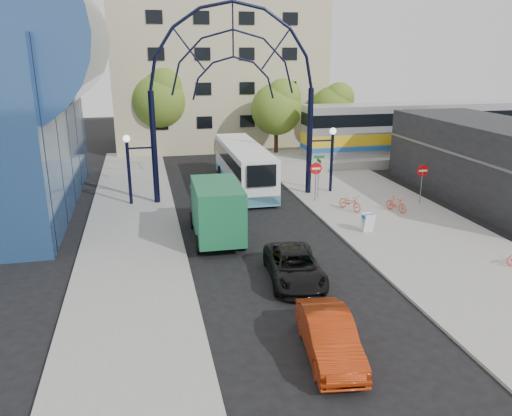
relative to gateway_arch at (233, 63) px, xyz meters
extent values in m
plane|color=black|center=(0.00, -14.00, -8.56)|extent=(120.00, 120.00, 0.00)
cube|color=gray|center=(8.00, -10.00, -8.50)|extent=(8.00, 56.00, 0.12)
cube|color=gray|center=(-6.50, -8.00, -8.50)|extent=(5.00, 50.00, 0.12)
cylinder|color=black|center=(-5.00, 0.00, -5.06)|extent=(0.36, 0.36, 7.00)
cylinder|color=black|center=(5.00, 0.00, -5.06)|extent=(0.36, 0.36, 7.00)
cylinder|color=black|center=(-6.60, 0.00, -6.56)|extent=(0.20, 0.20, 4.00)
cylinder|color=black|center=(6.60, 0.00, -6.56)|extent=(0.20, 0.20, 4.00)
sphere|color=white|center=(-6.60, 0.00, -4.36)|extent=(0.44, 0.44, 0.44)
sphere|color=white|center=(6.60, 0.00, -4.36)|extent=(0.44, 0.44, 0.44)
cylinder|color=slate|center=(4.80, -2.00, -7.34)|extent=(0.06, 0.06, 2.20)
cylinder|color=red|center=(4.80, -2.00, -6.34)|extent=(0.80, 0.04, 0.80)
cube|color=white|center=(4.80, -2.03, -6.34)|extent=(0.55, 0.02, 0.12)
cylinder|color=slate|center=(11.00, -4.00, -7.34)|extent=(0.06, 0.06, 2.20)
cylinder|color=red|center=(11.00, -4.00, -6.34)|extent=(0.76, 0.04, 0.76)
cube|color=white|center=(11.00, -4.03, -6.34)|extent=(0.55, 0.02, 0.12)
cylinder|color=slate|center=(5.20, -1.40, -7.04)|extent=(0.05, 0.05, 2.80)
cube|color=#146626|center=(5.20, -1.40, -5.74)|extent=(0.70, 0.03, 0.18)
cube|color=#146626|center=(5.20, -1.40, -5.99)|extent=(0.03, 0.70, 0.18)
cube|color=white|center=(5.60, -8.20, -7.94)|extent=(0.55, 0.26, 0.99)
cube|color=white|center=(5.60, -7.85, -7.94)|extent=(0.55, 0.26, 0.99)
cube|color=#1E59A5|center=(5.60, -8.02, -7.61)|extent=(0.55, 0.42, 0.14)
cylinder|color=#2A4C80|center=(-12.00, 1.00, 1.44)|extent=(9.00, 16.00, 9.00)
cube|color=black|center=(16.00, -4.00, -6.06)|extent=(6.00, 16.00, 5.00)
cube|color=#C9B78B|center=(2.00, 21.00, -1.56)|extent=(20.00, 12.00, 14.00)
cube|color=gray|center=(20.00, 8.00, -8.16)|extent=(32.00, 5.00, 0.80)
cube|color=#B7B7BC|center=(20.00, 8.00, -5.66)|extent=(25.00, 3.00, 4.20)
cube|color=gold|center=(20.00, 8.00, -6.26)|extent=(25.10, 3.05, 0.90)
cube|color=black|center=(20.00, 8.00, -4.66)|extent=(25.05, 3.05, 1.00)
cube|color=#1E59A5|center=(20.00, 8.00, -6.96)|extent=(25.10, 3.05, 0.35)
cylinder|color=#382314|center=(6.00, 12.00, -7.30)|extent=(0.36, 0.36, 2.52)
sphere|color=#316A1B|center=(6.00, 12.00, -4.22)|extent=(4.48, 4.48, 4.48)
sphere|color=#316A1B|center=(6.50, 11.70, -3.10)|extent=(3.08, 3.08, 3.08)
cylinder|color=#382314|center=(-4.00, 16.00, -7.12)|extent=(0.36, 0.36, 2.88)
sphere|color=#316A1B|center=(-4.00, 16.00, -3.60)|extent=(5.12, 5.12, 5.12)
sphere|color=#316A1B|center=(-3.50, 15.70, -2.32)|extent=(3.52, 3.52, 3.52)
cylinder|color=#382314|center=(12.00, 14.00, -7.39)|extent=(0.36, 0.36, 2.34)
sphere|color=#316A1B|center=(12.00, 14.00, -4.53)|extent=(4.16, 4.16, 4.16)
sphere|color=#316A1B|center=(12.50, 13.70, -3.49)|extent=(2.86, 2.86, 2.86)
cube|color=white|center=(1.12, 2.62, -6.91)|extent=(2.46, 10.82, 2.73)
cube|color=#539DBA|center=(1.12, 2.62, -8.04)|extent=(2.49, 10.82, 0.66)
cube|color=black|center=(1.12, 2.62, -6.35)|extent=(2.50, 10.60, 0.85)
cube|color=black|center=(1.09, -2.85, -6.39)|extent=(1.77, 0.14, 1.32)
cube|color=black|center=(1.15, 7.97, -7.05)|extent=(2.25, 0.18, 1.50)
cylinder|color=black|center=(-0.03, 5.97, -8.11)|extent=(0.27, 0.90, 0.90)
cylinder|color=black|center=(2.31, 5.96, -8.11)|extent=(0.27, 0.90, 0.90)
cylinder|color=black|center=(-0.07, -1.37, -8.11)|extent=(0.27, 0.90, 0.90)
cylinder|color=black|center=(2.27, -1.39, -8.11)|extent=(0.27, 0.90, 0.90)
cube|color=black|center=(-2.22, -4.80, -7.53)|extent=(2.19, 2.28, 2.04)
cube|color=black|center=(-2.19, -3.68, -7.12)|extent=(1.86, 0.14, 0.93)
cube|color=#1A633C|center=(-2.28, -7.59, -6.79)|extent=(2.33, 4.33, 2.60)
cylinder|color=black|center=(-3.29, -5.05, -8.11)|extent=(0.26, 0.90, 0.89)
cylinder|color=black|center=(-1.15, -5.10, -8.11)|extent=(0.26, 0.90, 0.89)
cylinder|color=black|center=(-3.38, -8.68, -8.11)|extent=(0.26, 0.90, 0.89)
cylinder|color=black|center=(-1.24, -8.73, -8.11)|extent=(0.26, 0.90, 0.89)
imported|color=black|center=(0.17, -12.56, -7.91)|extent=(2.61, 4.83, 1.29)
imported|color=#932709|center=(-0.37, -18.01, -7.87)|extent=(1.96, 4.31, 1.37)
imported|color=#DA442B|center=(6.20, -4.28, -7.97)|extent=(1.22, 1.88, 0.93)
imported|color=#D2422A|center=(8.77, -5.16, -7.97)|extent=(0.96, 1.60, 0.93)
camera|label=1|loc=(-5.66, -30.82, 0.65)|focal=35.00mm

